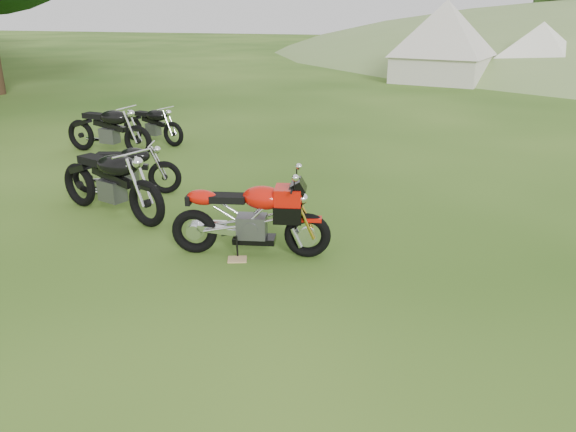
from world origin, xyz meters
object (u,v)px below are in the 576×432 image
(plywood_board, at_px, (237,259))
(vintage_moto_a, at_px, (126,167))
(vintage_moto_b, at_px, (110,180))
(tent_left, at_px, (444,44))
(vintage_moto_d, at_px, (108,128))
(vintage_moto_c, at_px, (152,124))
(tent_mid, at_px, (540,50))
(sport_motorcycle, at_px, (250,212))

(plywood_board, relative_size, vintage_moto_a, 0.13)
(vintage_moto_a, height_order, vintage_moto_b, vintage_moto_b)
(tent_left, bearing_deg, plywood_board, -81.64)
(vintage_moto_d, bearing_deg, vintage_moto_c, 78.12)
(vintage_moto_a, distance_m, tent_left, 17.37)
(vintage_moto_c, bearing_deg, plywood_board, -37.78)
(vintage_moto_b, bearing_deg, tent_mid, 86.82)
(plywood_board, distance_m, vintage_moto_b, 2.53)
(vintage_moto_a, xyz_separation_m, vintage_moto_b, (0.36, -0.98, 0.10))
(vintage_moto_b, bearing_deg, sport_motorcycle, 2.14)
(plywood_board, relative_size, vintage_moto_d, 0.11)
(sport_motorcycle, xyz_separation_m, vintage_moto_b, (-2.39, 0.71, -0.01))
(vintage_moto_d, bearing_deg, tent_mid, 64.89)
(vintage_moto_a, distance_m, vintage_moto_c, 3.66)
(vintage_moto_b, xyz_separation_m, vintage_moto_d, (-2.17, 3.23, -0.01))
(sport_motorcycle, height_order, vintage_moto_b, sport_motorcycle)
(vintage_moto_b, relative_size, tent_left, 0.61)
(vintage_moto_c, relative_size, tent_left, 0.50)
(sport_motorcycle, relative_size, tent_mid, 0.66)
(plywood_board, height_order, vintage_moto_a, vintage_moto_a)
(sport_motorcycle, distance_m, vintage_moto_d, 6.03)
(sport_motorcycle, xyz_separation_m, tent_left, (1.50, 18.50, 0.92))
(vintage_moto_d, bearing_deg, sport_motorcycle, -34.33)
(sport_motorcycle, relative_size, vintage_moto_c, 1.09)
(vintage_moto_c, xyz_separation_m, vintage_moto_d, (-0.37, -1.13, 0.09))
(vintage_moto_a, relative_size, vintage_moto_c, 1.00)
(sport_motorcycle, bearing_deg, vintage_moto_b, 152.21)
(vintage_moto_b, relative_size, vintage_moto_d, 1.02)
(sport_motorcycle, height_order, vintage_moto_d, sport_motorcycle)
(vintage_moto_b, distance_m, tent_left, 18.24)
(vintage_moto_a, height_order, tent_left, tent_left)
(vintage_moto_d, relative_size, tent_mid, 0.72)
(vintage_moto_c, distance_m, tent_left, 14.63)
(plywood_board, height_order, tent_mid, tent_mid)
(tent_left, bearing_deg, vintage_moto_a, -90.96)
(plywood_board, bearing_deg, tent_mid, 75.03)
(plywood_board, height_order, vintage_moto_c, vintage_moto_c)
(plywood_board, distance_m, tent_mid, 20.99)
(plywood_board, bearing_deg, sport_motorcycle, 64.50)
(plywood_board, xyz_separation_m, tent_left, (1.60, 18.71, 1.46))
(sport_motorcycle, height_order, plywood_board, sport_motorcycle)
(vintage_moto_a, xyz_separation_m, vintage_moto_c, (-1.44, 3.37, 0.00))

